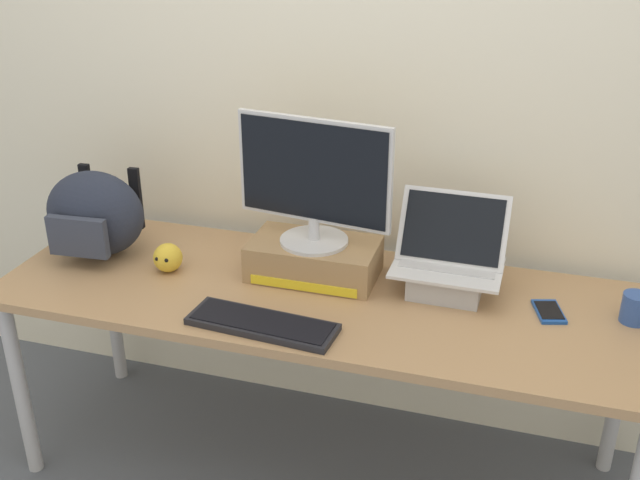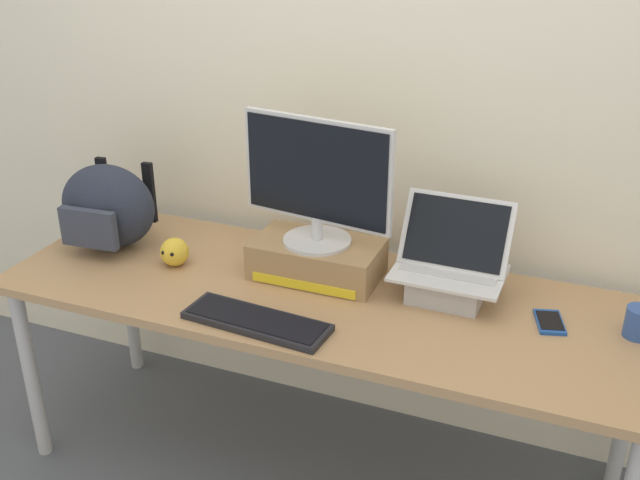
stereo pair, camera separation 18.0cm
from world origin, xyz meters
name	(u,v)px [view 1 (the left image)]	position (x,y,z in m)	size (l,w,h in m)	color
ground_plane	(320,467)	(0.00, 0.00, 0.00)	(20.00, 20.00, 0.00)	#515660
back_wall	(359,74)	(0.00, 0.45, 1.30)	(7.00, 0.10, 2.60)	silver
desk	(320,309)	(0.00, 0.00, 0.65)	(2.04, 0.70, 0.71)	#A87F56
toner_box_yellow	(314,259)	(-0.05, 0.10, 0.77)	(0.41, 0.24, 0.12)	#9E7A51
desktop_monitor	(314,182)	(-0.05, 0.10, 1.04)	(0.51, 0.22, 0.41)	silver
open_laptop	(447,271)	(0.38, 0.13, 0.78)	(0.34, 0.25, 0.30)	#ADADB2
external_keyboard	(262,324)	(-0.10, -0.25, 0.72)	(0.45, 0.18, 0.02)	black
messenger_backpack	(95,214)	(-0.81, 0.04, 0.86)	(0.36, 0.29, 0.30)	#232838
coffee_mug	(636,308)	(0.93, 0.09, 0.76)	(0.12, 0.08, 0.09)	#2D4C93
cell_phone	(549,312)	(0.69, 0.07, 0.72)	(0.11, 0.15, 0.01)	#19479E
plush_toy	(168,258)	(-0.52, -0.01, 0.76)	(0.10, 0.10, 0.10)	gold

